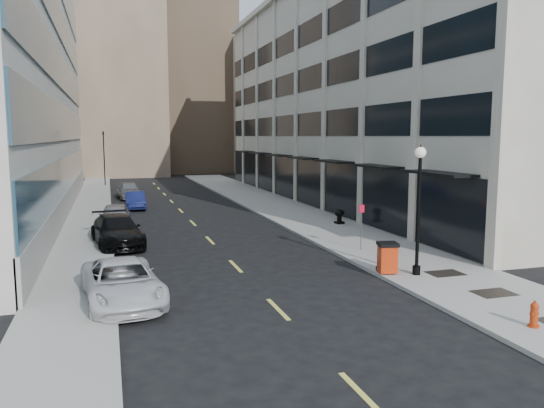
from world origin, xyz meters
TOP-DOWN VIEW (x-y plane):
  - ground at (0.00, 0.00)m, footprint 160.00×160.00m
  - sidewalk_right at (7.50, 20.00)m, footprint 5.00×80.00m
  - sidewalk_left at (-6.50, 20.00)m, footprint 3.00×80.00m
  - building_right at (16.94, 26.99)m, footprint 15.30×46.50m
  - skyline_tan_near at (-4.00, 68.00)m, footprint 14.00×18.00m
  - skyline_brown at (8.00, 72.00)m, footprint 12.00×16.00m
  - skyline_tan_far at (-14.00, 78.00)m, footprint 12.00×14.00m
  - skyline_stone at (18.00, 66.00)m, footprint 10.00×14.00m
  - grate_mid at (7.60, 1.00)m, footprint 1.40×1.00m
  - grate_far at (7.60, 3.80)m, footprint 1.40×1.00m
  - road_centerline at (0.00, 17.00)m, footprint 0.15×68.20m
  - traffic_signal at (-5.50, 48.00)m, footprint 0.66×0.66m
  - car_white_van at (-4.80, 4.12)m, footprint 2.93×5.41m
  - car_black_pickup at (-4.80, 14.00)m, footprint 2.89×5.63m
  - car_silver_sedan at (-4.80, 19.28)m, footprint 2.08×4.58m
  - car_blue_sedan at (-3.20, 28.00)m, footprint 1.45×4.09m
  - car_grey_sedan at (-3.43, 35.00)m, footprint 2.21×4.71m
  - fire_hydrant at (6.40, -2.08)m, footprint 0.31×0.31m
  - trash_bin at (5.40, 4.53)m, footprint 0.93×0.94m
  - lamppost at (6.40, 4.00)m, footprint 0.43×0.43m
  - sign_post at (6.40, 8.84)m, footprint 0.27×0.07m
  - urn_planter at (8.60, 16.19)m, footprint 0.64×0.64m

SIDE VIEW (x-z plane):
  - ground at x=0.00m, z-range 0.00..0.00m
  - road_centerline at x=0.00m, z-range 0.00..0.01m
  - sidewalk_right at x=7.50m, z-range 0.00..0.15m
  - sidewalk_left at x=-6.50m, z-range 0.00..0.15m
  - grate_mid at x=7.60m, z-range 0.15..0.16m
  - grate_far at x=7.60m, z-range 0.15..0.16m
  - fire_hydrant at x=6.40m, z-range 0.14..0.92m
  - car_blue_sedan at x=-3.20m, z-range 0.00..1.34m
  - urn_planter at x=8.60m, z-range 0.25..1.13m
  - car_white_van at x=-4.80m, z-range 0.00..1.44m
  - car_silver_sedan at x=-4.80m, z-range 0.00..1.52m
  - car_grey_sedan at x=-3.43m, z-range 0.00..1.56m
  - car_black_pickup at x=-4.80m, z-range 0.00..1.56m
  - trash_bin at x=5.40m, z-range 0.20..1.44m
  - sign_post at x=6.40m, z-range 0.49..2.83m
  - lamppost at x=6.40m, z-range 0.60..5.75m
  - traffic_signal at x=-5.50m, z-range 2.23..9.21m
  - building_right at x=16.94m, z-range -0.13..18.12m
  - skyline_stone at x=18.00m, z-range 0.00..20.00m
  - skyline_tan_far at x=-14.00m, z-range 0.00..22.00m
  - skyline_tan_near at x=-4.00m, z-range 0.00..28.00m
  - skyline_brown at x=8.00m, z-range 0.00..34.00m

